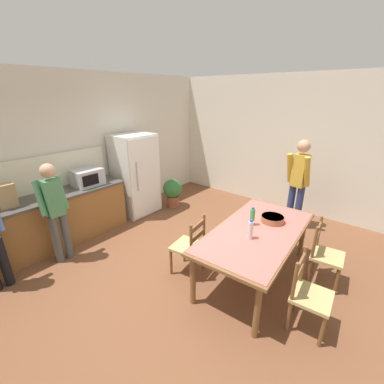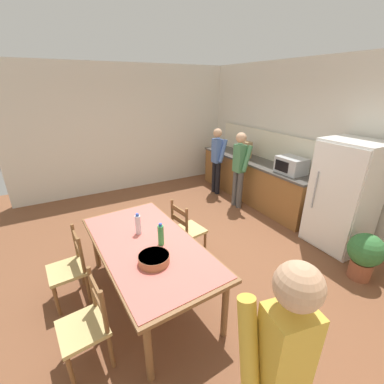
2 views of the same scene
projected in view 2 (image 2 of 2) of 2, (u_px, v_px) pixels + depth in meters
name	position (u px, v px, depth m)	size (l,w,h in m)	color
ground_plane	(191.00, 253.00, 4.03)	(8.32, 8.32, 0.00)	brown
wall_back	(320.00, 144.00, 4.64)	(6.52, 0.12, 2.90)	silver
wall_left	(126.00, 130.00, 6.10)	(0.12, 5.20, 2.90)	silver
kitchen_counter	(253.00, 180.00, 5.79)	(3.13, 0.66, 0.92)	brown
counter_splashback	(267.00, 145.00, 5.64)	(3.09, 0.03, 0.60)	#EFE8CB
refrigerator	(343.00, 196.00, 3.94)	(0.81, 0.73, 1.72)	white
microwave	(291.00, 165.00, 4.74)	(0.50, 0.39, 0.30)	#B2B7BC
paper_bag	(246.00, 150.00, 5.76)	(0.24, 0.16, 0.36)	tan
dining_table	(148.00, 249.00, 2.97)	(2.11, 1.17, 0.76)	brown
bottle_near_centre	(138.00, 224.00, 3.09)	(0.07, 0.07, 0.27)	silver
bottle_off_centre	(161.00, 235.00, 2.88)	(0.07, 0.07, 0.27)	green
serving_bowl	(154.00, 258.00, 2.60)	(0.32, 0.32, 0.09)	#9E6642
chair_side_far_left	(187.00, 230.00, 3.82)	(0.48, 0.46, 0.91)	brown
chair_side_near_right	(87.00, 325.00, 2.31)	(0.46, 0.44, 0.91)	brown
chair_side_near_left	(70.00, 268.00, 3.02)	(0.45, 0.43, 0.91)	brown
person_at_sink	(217.00, 158.00, 5.97)	(0.39, 0.27, 1.54)	black
person_at_counter	(239.00, 167.00, 5.26)	(0.40, 0.27, 1.58)	#4C4C4C
person_by_table	(278.00, 377.00, 1.40)	(0.34, 0.47, 1.73)	navy
potted_plant	(365.00, 254.00, 3.38)	(0.44, 0.44, 0.67)	brown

